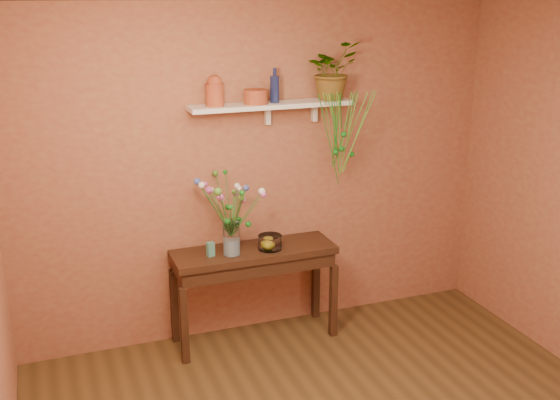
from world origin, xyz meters
The scene contains 13 objects.
room centered at (0.00, 0.00, 1.35)m, with size 4.04×4.04×2.70m.
sideboard centered at (-0.14, 1.77, 0.68)m, with size 1.31×0.42×0.79m.
wall_shelf centered at (0.06, 1.87, 1.92)m, with size 1.30×0.24×0.19m.
terracotta_jug centered at (-0.40, 1.87, 2.05)m, with size 0.17×0.17×0.23m.
terracotta_pot centered at (-0.08, 1.86, 1.99)m, with size 0.18×0.18×0.11m, color #A34726.
blue_bottle centered at (0.08, 1.87, 2.05)m, with size 0.08×0.08×0.27m.
spider_plant centered at (0.56, 1.88, 2.17)m, with size 0.41×0.36×0.46m, color #156718.
plant_fronds centered at (0.59, 1.72, 1.66)m, with size 0.50×0.31×0.76m.
glass_vase centered at (-0.34, 1.71, 0.91)m, with size 0.13×0.13×0.28m.
bouquet centered at (-0.35, 1.71, 1.25)m, with size 0.50×0.55×0.49m.
glass_bowl centered at (-0.02, 1.72, 0.85)m, with size 0.19×0.19×0.11m.
lemon centered at (-0.04, 1.72, 0.84)m, with size 0.08×0.08×0.08m, color yellow.
carton centered at (-0.51, 1.74, 0.85)m, with size 0.06×0.04×0.11m, color teal.
Camera 1 is at (-1.68, -2.97, 2.74)m, focal length 42.89 mm.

